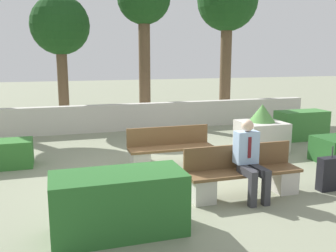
{
  "coord_description": "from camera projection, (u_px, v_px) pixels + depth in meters",
  "views": [
    {
      "loc": [
        -1.97,
        -6.82,
        2.34
      ],
      "look_at": [
        0.31,
        0.5,
        0.9
      ],
      "focal_mm": 40.0,
      "sensor_mm": 36.0,
      "label": 1
    }
  ],
  "objects": [
    {
      "name": "ground_plane",
      "position": [
        160.0,
        176.0,
        7.41
      ],
      "size": [
        60.0,
        60.0,
        0.0
      ],
      "primitive_type": "plane",
      "color": "gray"
    },
    {
      "name": "perimeter_wall",
      "position": [
        118.0,
        118.0,
        11.82
      ],
      "size": [
        13.33,
        0.3,
        0.85
      ],
      "color": "beige",
      "rests_on": "ground_plane"
    },
    {
      "name": "bench_front",
      "position": [
        243.0,
        177.0,
        6.31
      ],
      "size": [
        2.0,
        0.48,
        0.85
      ],
      "color": "brown",
      "rests_on": "ground_plane"
    },
    {
      "name": "bench_left_side",
      "position": [
        171.0,
        152.0,
        7.95
      ],
      "size": [
        1.82,
        0.48,
        0.85
      ],
      "rotation": [
        0.0,
        0.0,
        -0.17
      ],
      "color": "brown",
      "rests_on": "ground_plane"
    },
    {
      "name": "person_seated_man",
      "position": [
        250.0,
        156.0,
        6.12
      ],
      "size": [
        0.38,
        0.64,
        1.31
      ],
      "color": "#333338",
      "rests_on": "ground_plane"
    },
    {
      "name": "hedge_block_near_left",
      "position": [
        301.0,
        125.0,
        10.63
      ],
      "size": [
        1.42,
        0.68,
        0.81
      ],
      "color": "#3D7A38",
      "rests_on": "ground_plane"
    },
    {
      "name": "hedge_block_near_right",
      "position": [
        119.0,
        203.0,
        4.96
      ],
      "size": [
        1.76,
        0.8,
        0.83
      ],
      "color": "#286028",
      "rests_on": "ground_plane"
    },
    {
      "name": "planter_corner_left",
      "position": [
        261.0,
        132.0,
        9.34
      ],
      "size": [
        1.04,
        1.04,
        1.17
      ],
      "color": "beige",
      "rests_on": "ground_plane"
    },
    {
      "name": "suitcase",
      "position": [
        331.0,
        174.0,
        6.59
      ],
      "size": [
        0.47,
        0.19,
        0.8
      ],
      "color": "black",
      "rests_on": "ground_plane"
    },
    {
      "name": "tree_center_left",
      "position": [
        60.0,
        28.0,
        12.14
      ],
      "size": [
        1.92,
        1.92,
        4.29
      ],
      "color": "brown",
      "rests_on": "ground_plane"
    },
    {
      "name": "tree_center_right",
      "position": [
        144.0,
        4.0,
        12.69
      ],
      "size": [
        1.83,
        1.83,
        5.22
      ],
      "color": "brown",
      "rests_on": "ground_plane"
    },
    {
      "name": "tree_rightmost",
      "position": [
        227.0,
        4.0,
        13.85
      ],
      "size": [
        2.25,
        2.25,
        5.5
      ],
      "color": "brown",
      "rests_on": "ground_plane"
    }
  ]
}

